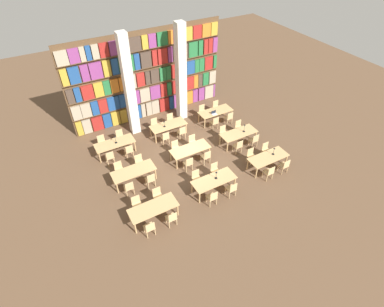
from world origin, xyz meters
TOP-DOWN VIEW (x-y plane):
  - ground_plane at (0.00, 0.00)m, footprint 40.00×40.00m
  - bookshelf_bank at (0.00, 5.21)m, footprint 9.86×0.35m
  - pillar_left at (-1.62, 3.99)m, footprint 0.52×0.52m
  - pillar_center at (1.62, 3.99)m, footprint 0.52×0.52m
  - reading_table_0 at (-3.28, -2.64)m, footprint 2.17×0.89m
  - chair_0 at (-3.78, -3.37)m, footprint 0.42×0.40m
  - chair_1 at (-3.78, -1.92)m, footprint 0.42×0.40m
  - chair_2 at (-2.75, -3.37)m, footprint 0.42×0.40m
  - chair_3 at (-2.75, -1.92)m, footprint 0.42×0.40m
  - reading_table_1 at (-0.06, -2.51)m, footprint 2.17×0.89m
  - chair_4 at (-0.60, -3.24)m, footprint 0.42×0.40m
  - chair_5 at (-0.60, -1.79)m, footprint 0.42×0.40m
  - chair_6 at (0.49, -3.24)m, footprint 0.42×0.40m
  - chair_7 at (0.49, -1.79)m, footprint 0.42×0.40m
  - desk_lamp_0 at (0.08, -2.48)m, footprint 0.14×0.14m
  - reading_table_2 at (3.30, -2.50)m, footprint 2.17×0.89m
  - chair_8 at (2.79, -3.23)m, footprint 0.42×0.40m
  - chair_9 at (2.79, -1.77)m, footprint 0.42×0.40m
  - chair_10 at (3.80, -3.23)m, footprint 0.42×0.40m
  - chair_11 at (3.80, -1.77)m, footprint 0.42×0.40m
  - desk_lamp_1 at (3.65, -2.46)m, footprint 0.14×0.14m
  - reading_table_3 at (-3.21, -0.05)m, footprint 2.17×0.89m
  - chair_12 at (-3.73, -0.78)m, footprint 0.42×0.40m
  - chair_13 at (-3.73, 0.68)m, footprint 0.42×0.40m
  - chair_14 at (-2.63, -0.78)m, footprint 0.42×0.40m
  - chair_15 at (-2.63, 0.68)m, footprint 0.42×0.40m
  - reading_table_4 at (0.07, 0.07)m, footprint 2.17×0.89m
  - chair_16 at (-0.44, -0.66)m, footprint 0.42×0.40m
  - chair_17 at (-0.44, 0.80)m, footprint 0.42×0.40m
  - chair_18 at (0.64, -0.66)m, footprint 0.42×0.40m
  - chair_19 at (0.64, 0.80)m, footprint 0.42×0.40m
  - reading_table_5 at (3.19, -0.04)m, footprint 2.17×0.89m
  - chair_20 at (2.66, -0.77)m, footprint 0.42×0.40m
  - chair_21 at (2.66, 0.69)m, footprint 0.42×0.40m
  - chair_22 at (3.77, -0.77)m, footprint 0.42×0.40m
  - chair_23 at (3.77, 0.69)m, footprint 0.42×0.40m
  - desk_lamp_2 at (3.52, -0.09)m, footprint 0.14×0.14m
  - reading_table_6 at (-3.32, 2.54)m, footprint 2.17×0.89m
  - chair_24 at (-3.86, 1.81)m, footprint 0.42×0.40m
  - chair_25 at (-3.86, 3.27)m, footprint 0.42×0.40m
  - chair_26 at (-2.79, 1.81)m, footprint 0.42×0.40m
  - chair_27 at (-2.79, 3.27)m, footprint 0.42×0.40m
  - desk_lamp_3 at (-3.25, 2.50)m, footprint 0.14×0.14m
  - reading_table_7 at (0.01, 2.64)m, footprint 2.17×0.89m
  - chair_28 at (-0.56, 1.91)m, footprint 0.42×0.40m
  - chair_29 at (-0.56, 3.37)m, footprint 0.42×0.40m
  - chair_30 at (0.52, 1.91)m, footprint 0.42×0.40m
  - chair_31 at (0.52, 3.37)m, footprint 0.42×0.40m
  - desk_lamp_4 at (-0.27, 2.59)m, footprint 0.14×0.14m
  - reading_table_8 at (3.26, 2.54)m, footprint 2.17×0.89m
  - chair_32 at (2.75, 1.81)m, footprint 0.42×0.40m
  - chair_33 at (2.75, 3.26)m, footprint 0.42×0.40m
  - chair_34 at (3.81, 1.81)m, footprint 0.42×0.40m
  - chair_35 at (3.81, 3.26)m, footprint 0.42×0.40m
  - laptop at (3.01, 2.29)m, footprint 0.32×0.22m

SIDE VIEW (x-z plane):
  - ground_plane at x=0.00m, z-range 0.00..0.00m
  - chair_0 at x=-3.78m, z-range 0.04..0.91m
  - chair_1 at x=-3.78m, z-range 0.04..0.91m
  - chair_2 at x=-2.75m, z-range 0.04..0.91m
  - chair_3 at x=-2.75m, z-range 0.04..0.91m
  - chair_4 at x=-0.60m, z-range 0.04..0.91m
  - chair_5 at x=-0.60m, z-range 0.04..0.91m
  - chair_6 at x=0.49m, z-range 0.04..0.91m
  - chair_7 at x=0.49m, z-range 0.04..0.91m
  - chair_8 at x=2.79m, z-range 0.04..0.91m
  - chair_9 at x=2.79m, z-range 0.04..0.91m
  - chair_10 at x=3.80m, z-range 0.04..0.91m
  - chair_11 at x=3.80m, z-range 0.04..0.91m
  - chair_12 at x=-3.73m, z-range 0.04..0.91m
  - chair_13 at x=-3.73m, z-range 0.04..0.91m
  - chair_14 at x=-2.63m, z-range 0.04..0.91m
  - chair_15 at x=-2.63m, z-range 0.04..0.91m
  - chair_16 at x=-0.44m, z-range 0.04..0.91m
  - chair_17 at x=-0.44m, z-range 0.04..0.91m
  - chair_18 at x=0.64m, z-range 0.04..0.91m
  - chair_19 at x=0.64m, z-range 0.04..0.91m
  - chair_20 at x=2.66m, z-range 0.04..0.91m
  - chair_21 at x=2.66m, z-range 0.04..0.91m
  - chair_22 at x=3.77m, z-range 0.04..0.91m
  - chair_23 at x=3.77m, z-range 0.04..0.91m
  - chair_24 at x=-3.86m, z-range 0.04..0.91m
  - chair_25 at x=-3.86m, z-range 0.04..0.91m
  - chair_26 at x=-2.79m, z-range 0.04..0.91m
  - chair_27 at x=-2.79m, z-range 0.04..0.91m
  - chair_28 at x=-0.56m, z-range 0.04..0.91m
  - chair_29 at x=-0.56m, z-range 0.04..0.91m
  - chair_30 at x=0.52m, z-range 0.04..0.91m
  - chair_31 at x=0.52m, z-range 0.04..0.91m
  - chair_32 at x=2.75m, z-range 0.04..0.91m
  - chair_33 at x=2.75m, z-range 0.04..0.91m
  - chair_34 at x=3.81m, z-range 0.04..0.91m
  - chair_35 at x=3.81m, z-range 0.04..0.91m
  - reading_table_0 at x=-3.28m, z-range 0.29..1.01m
  - reading_table_1 at x=-0.06m, z-range 0.29..1.01m
  - reading_table_2 at x=3.30m, z-range 0.29..1.01m
  - reading_table_3 at x=-3.21m, z-range 0.29..1.01m
  - reading_table_4 at x=0.07m, z-range 0.29..1.01m
  - reading_table_5 at x=3.19m, z-range 0.29..1.01m
  - reading_table_6 at x=-3.32m, z-range 0.29..1.01m
  - reading_table_7 at x=0.01m, z-range 0.29..1.01m
  - reading_table_8 at x=3.26m, z-range 0.29..1.01m
  - laptop at x=3.01m, z-range 0.66..0.87m
  - desk_lamp_4 at x=-0.27m, z-range 0.79..1.19m
  - desk_lamp_0 at x=0.08m, z-range 0.80..1.24m
  - desk_lamp_1 at x=3.65m, z-range 0.80..1.24m
  - desk_lamp_3 at x=-3.25m, z-range 0.80..1.27m
  - desk_lamp_2 at x=3.52m, z-range 0.81..1.32m
  - bookshelf_bank at x=0.00m, z-range -0.13..5.37m
  - pillar_left at x=-1.62m, z-range 0.00..6.00m
  - pillar_center at x=1.62m, z-range 0.00..6.00m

